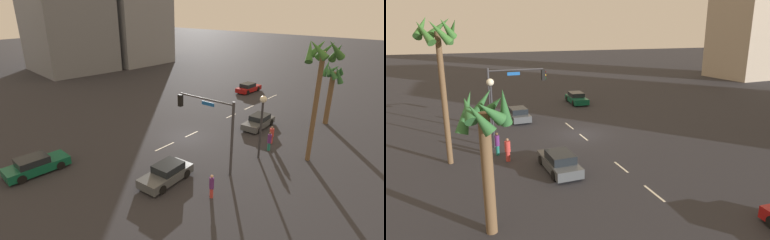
# 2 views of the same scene
# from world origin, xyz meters

# --- Properties ---
(ground_plane) EXTENTS (220.00, 220.00, 0.00)m
(ground_plane) POSITION_xyz_m (0.00, 0.00, 0.00)
(ground_plane) COLOR #28282D
(lane_stripe_0) EXTENTS (2.57, 0.14, 0.01)m
(lane_stripe_0) POSITION_xyz_m (-18.00, 0.00, 0.01)
(lane_stripe_0) COLOR silver
(lane_stripe_0) RESTS_ON ground_plane
(lane_stripe_1) EXTENTS (2.10, 0.14, 0.01)m
(lane_stripe_1) POSITION_xyz_m (-11.82, 0.00, 0.01)
(lane_stripe_1) COLOR silver
(lane_stripe_1) RESTS_ON ground_plane
(lane_stripe_2) EXTENTS (1.90, 0.14, 0.01)m
(lane_stripe_2) POSITION_xyz_m (-7.81, 0.00, 0.01)
(lane_stripe_2) COLOR silver
(lane_stripe_2) RESTS_ON ground_plane
(lane_stripe_3) EXTENTS (1.88, 0.14, 0.01)m
(lane_stripe_3) POSITION_xyz_m (-0.87, 0.00, 0.01)
(lane_stripe_3) COLOR silver
(lane_stripe_3) RESTS_ON ground_plane
(lane_stripe_4) EXTENTS (2.33, 0.14, 0.01)m
(lane_stripe_4) POSITION_xyz_m (2.83, 0.00, 0.01)
(lane_stripe_4) COLOR silver
(lane_stripe_4) RESTS_ON ground_plane
(car_0) EXTENTS (4.62, 2.12, 1.32)m
(car_0) POSITION_xyz_m (12.29, -4.20, 0.61)
(car_0) COLOR #0F5138
(car_0) RESTS_ON ground_plane
(car_1) EXTENTS (4.45, 1.99, 1.31)m
(car_1) POSITION_xyz_m (-18.09, -3.89, 0.60)
(car_1) COLOR maroon
(car_1) RESTS_ON ground_plane
(car_2) EXTENTS (4.45, 1.96, 1.29)m
(car_2) POSITION_xyz_m (-6.90, 4.03, 0.60)
(car_2) COLOR #474C51
(car_2) RESTS_ON ground_plane
(car_3) EXTENTS (4.32, 2.06, 1.31)m
(car_3) POSITION_xyz_m (6.70, 4.16, 0.61)
(car_3) COLOR #474C51
(car_3) RESTS_ON ground_plane
(traffic_signal) EXTENTS (0.42, 5.23, 5.73)m
(traffic_signal) POSITION_xyz_m (3.08, 5.36, 3.92)
(traffic_signal) COLOR #38383D
(traffic_signal) RESTS_ON ground_plane
(streetlamp) EXTENTS (0.56, 0.56, 5.38)m
(streetlamp) POSITION_xyz_m (-0.79, 7.43, 3.83)
(streetlamp) COLOR #2D2D33
(streetlamp) RESTS_ON ground_plane
(pedestrian_0) EXTENTS (0.56, 0.56, 1.66)m
(pedestrian_0) POSITION_xyz_m (-4.07, 6.89, 0.86)
(pedestrian_0) COLOR #BF3833
(pedestrian_0) RESTS_ON ground_plane
(pedestrian_1) EXTENTS (0.42, 0.42, 1.71)m
(pedestrian_1) POSITION_xyz_m (6.21, 7.84, 0.91)
(pedestrian_1) COLOR #BF3833
(pedestrian_1) RESTS_ON ground_plane
(pedestrian_2) EXTENTS (0.43, 0.43, 1.72)m
(pedestrian_2) POSITION_xyz_m (-2.63, 7.41, 0.90)
(pedestrian_2) COLOR #1E7266
(pedestrian_2) RESTS_ON ground_plane
(palm_tree_0) EXTENTS (2.41, 2.55, 6.74)m
(palm_tree_0) POSITION_xyz_m (-12.43, 9.00, 4.80)
(palm_tree_0) COLOR brown
(palm_tree_0) RESTS_ON ground_plane
(palm_tree_1) EXTENTS (2.70, 2.92, 9.90)m
(palm_tree_1) POSITION_xyz_m (-3.11, 10.68, 7.72)
(palm_tree_1) COLOR brown
(palm_tree_1) RESTS_ON ground_plane
(building_0) EXTENTS (13.15, 16.46, 18.52)m
(building_0) POSITION_xyz_m (-23.14, -37.74, 9.26)
(building_0) COLOR gray
(building_0) RESTS_ON ground_plane
(building_1) EXTENTS (14.31, 15.96, 24.84)m
(building_1) POSITION_xyz_m (-9.74, -38.42, 12.42)
(building_1) COLOR slate
(building_1) RESTS_ON ground_plane
(building_2) EXTENTS (18.42, 15.53, 16.22)m
(building_2) POSITION_xyz_m (-26.58, -46.11, 8.11)
(building_2) COLOR #9E9384
(building_2) RESTS_ON ground_plane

